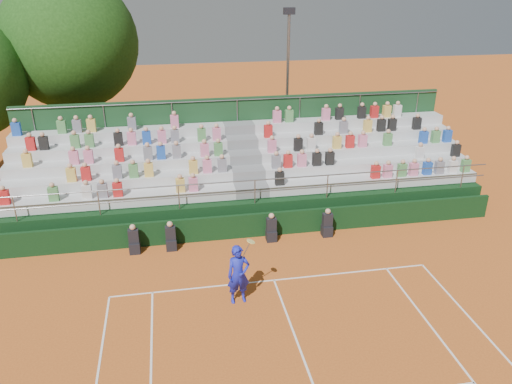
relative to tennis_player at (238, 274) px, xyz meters
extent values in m
plane|color=#C55E20|center=(1.36, 0.94, -1.00)|extent=(90.00, 90.00, 0.00)
cube|color=white|center=(1.36, 0.94, -1.00)|extent=(11.00, 0.06, 0.01)
cube|color=white|center=(1.36, -2.26, -1.00)|extent=(0.06, 6.40, 0.01)
cube|color=black|center=(1.36, 4.14, -0.50)|extent=(20.00, 0.15, 1.00)
cube|color=black|center=(-3.42, 3.69, -0.78)|extent=(0.40, 0.40, 0.44)
cube|color=black|center=(-3.42, 3.69, -0.30)|extent=(0.38, 0.25, 0.55)
sphere|color=tan|center=(-3.42, 3.69, 0.08)|extent=(0.22, 0.22, 0.22)
cube|color=black|center=(-2.05, 3.69, -0.78)|extent=(0.40, 0.40, 0.44)
cube|color=black|center=(-2.05, 3.69, -0.30)|extent=(0.38, 0.25, 0.55)
sphere|color=tan|center=(-2.05, 3.69, 0.08)|extent=(0.22, 0.22, 0.22)
cube|color=black|center=(1.83, 3.69, -0.78)|extent=(0.40, 0.40, 0.44)
cube|color=black|center=(1.83, 3.69, -0.30)|extent=(0.38, 0.25, 0.55)
sphere|color=tan|center=(1.83, 3.69, 0.08)|extent=(0.22, 0.22, 0.22)
cube|color=black|center=(4.11, 3.69, -0.78)|extent=(0.40, 0.40, 0.44)
cube|color=black|center=(4.11, 3.69, -0.30)|extent=(0.38, 0.25, 0.55)
sphere|color=tan|center=(4.11, 3.69, 0.08)|extent=(0.22, 0.22, 0.22)
cube|color=black|center=(1.36, 7.24, -0.40)|extent=(20.00, 5.20, 1.20)
cube|color=silver|center=(-3.99, 5.57, 0.41)|extent=(9.30, 0.85, 0.42)
cube|color=silver|center=(6.71, 5.57, 0.41)|extent=(9.30, 0.85, 0.42)
cube|color=slate|center=(1.36, 5.57, 0.41)|extent=(1.40, 0.85, 0.42)
cube|color=silver|center=(-3.99, 6.42, 0.83)|extent=(9.30, 0.85, 0.42)
cube|color=silver|center=(6.71, 6.42, 0.83)|extent=(9.30, 0.85, 0.42)
cube|color=slate|center=(1.36, 6.42, 0.83)|extent=(1.40, 0.85, 0.42)
cube|color=silver|center=(-3.99, 7.27, 1.25)|extent=(9.30, 0.85, 0.42)
cube|color=silver|center=(6.71, 7.27, 1.25)|extent=(9.30, 0.85, 0.42)
cube|color=slate|center=(1.36, 7.27, 1.25)|extent=(1.40, 0.85, 0.42)
cube|color=silver|center=(-3.99, 8.12, 1.67)|extent=(9.30, 0.85, 0.42)
cube|color=silver|center=(6.71, 8.12, 1.67)|extent=(9.30, 0.85, 0.42)
cube|color=slate|center=(1.36, 8.12, 1.67)|extent=(1.40, 0.85, 0.42)
cube|color=silver|center=(-3.99, 8.97, 2.09)|extent=(9.30, 0.85, 0.42)
cube|color=silver|center=(6.71, 8.97, 2.09)|extent=(9.30, 0.85, 0.42)
cube|color=slate|center=(1.36, 8.97, 2.09)|extent=(1.40, 0.85, 0.42)
cube|color=#183E1F|center=(1.36, 9.49, 1.20)|extent=(20.00, 0.12, 4.40)
cylinder|color=gray|center=(1.36, 4.69, 1.20)|extent=(20.00, 0.05, 0.05)
cylinder|color=gray|center=(1.36, 9.39, 3.30)|extent=(20.00, 0.05, 0.05)
cube|color=red|center=(-8.15, 5.42, 0.90)|extent=(0.36, 0.24, 0.56)
cube|color=#4C8C4C|center=(-6.38, 5.42, 0.90)|extent=(0.36, 0.24, 0.56)
cube|color=silver|center=(-5.14, 5.42, 0.90)|extent=(0.36, 0.24, 0.56)
cube|color=slate|center=(-4.55, 5.42, 0.90)|extent=(0.36, 0.24, 0.56)
cube|color=red|center=(-3.98, 5.42, 0.90)|extent=(0.36, 0.24, 0.56)
cube|color=gold|center=(-1.54, 5.42, 0.90)|extent=(0.36, 0.24, 0.56)
cube|color=pink|center=(-1.03, 5.42, 0.90)|extent=(0.36, 0.24, 0.56)
cube|color=gold|center=(-5.79, 6.27, 1.32)|extent=(0.36, 0.24, 0.56)
cube|color=red|center=(-5.23, 6.27, 1.32)|extent=(0.36, 0.24, 0.56)
cube|color=slate|center=(-4.01, 6.27, 1.32)|extent=(0.36, 0.24, 0.56)
cube|color=#4C8C4C|center=(-3.37, 6.27, 1.32)|extent=(0.36, 0.24, 0.56)
cube|color=gold|center=(-2.76, 6.27, 1.32)|extent=(0.36, 0.24, 0.56)
cube|color=gold|center=(-0.95, 6.27, 1.32)|extent=(0.36, 0.24, 0.56)
cube|color=pink|center=(-0.38, 6.27, 1.32)|extent=(0.36, 0.24, 0.56)
cube|color=slate|center=(0.25, 6.27, 1.32)|extent=(0.36, 0.24, 0.56)
cube|color=gold|center=(-7.57, 7.12, 1.74)|extent=(0.36, 0.24, 0.56)
cube|color=pink|center=(-5.76, 7.12, 1.74)|extent=(0.36, 0.24, 0.56)
cube|color=pink|center=(-5.18, 7.12, 1.74)|extent=(0.36, 0.24, 0.56)
cube|color=red|center=(-3.95, 7.12, 1.74)|extent=(0.36, 0.24, 0.56)
cube|color=slate|center=(-2.78, 7.12, 1.74)|extent=(0.36, 0.24, 0.56)
cube|color=#1E4CB2|center=(-2.24, 7.12, 1.74)|extent=(0.36, 0.24, 0.56)
cube|color=slate|center=(-1.58, 7.12, 1.74)|extent=(0.36, 0.24, 0.56)
cube|color=pink|center=(-0.40, 7.12, 1.74)|extent=(0.36, 0.24, 0.56)
cube|color=#4C8C4C|center=(0.19, 7.12, 1.74)|extent=(0.36, 0.24, 0.56)
cube|color=red|center=(-7.55, 7.97, 2.16)|extent=(0.36, 0.24, 0.56)
cube|color=black|center=(-7.03, 7.97, 2.16)|extent=(0.36, 0.24, 0.56)
cube|color=#4C8C4C|center=(-5.78, 7.97, 2.16)|extent=(0.36, 0.24, 0.56)
cube|color=#4C8C4C|center=(-5.19, 7.97, 2.16)|extent=(0.36, 0.24, 0.56)
cube|color=black|center=(-4.00, 7.97, 2.16)|extent=(0.36, 0.24, 0.56)
cube|color=pink|center=(-3.44, 7.97, 2.16)|extent=(0.36, 0.24, 0.56)
cube|color=#1E4CB2|center=(-2.81, 7.97, 2.16)|extent=(0.36, 0.24, 0.56)
cube|color=pink|center=(-2.16, 7.97, 2.16)|extent=(0.36, 0.24, 0.56)
cube|color=slate|center=(-1.60, 7.97, 2.16)|extent=(0.36, 0.24, 0.56)
cube|color=#4C8C4C|center=(-0.44, 7.97, 2.16)|extent=(0.36, 0.24, 0.56)
cube|color=pink|center=(0.22, 7.97, 2.16)|extent=(0.36, 0.24, 0.56)
cube|color=#1E4CB2|center=(-8.24, 8.82, 2.58)|extent=(0.36, 0.24, 0.56)
cube|color=#4C8C4C|center=(-6.39, 8.82, 2.58)|extent=(0.36, 0.24, 0.56)
cube|color=slate|center=(-5.75, 8.82, 2.58)|extent=(0.36, 0.24, 0.56)
cube|color=gold|center=(-5.16, 8.82, 2.58)|extent=(0.36, 0.24, 0.56)
cube|color=slate|center=(-3.43, 8.82, 2.58)|extent=(0.36, 0.24, 0.56)
cube|color=pink|center=(-1.57, 8.82, 2.58)|extent=(0.36, 0.24, 0.56)
cube|color=black|center=(2.52, 5.42, 0.90)|extent=(0.36, 0.24, 0.56)
cube|color=red|center=(6.72, 5.42, 0.90)|extent=(0.36, 0.24, 0.56)
cube|color=pink|center=(7.27, 5.42, 0.90)|extent=(0.36, 0.24, 0.56)
cube|color=#4C8C4C|center=(7.92, 5.42, 0.90)|extent=(0.36, 0.24, 0.56)
cube|color=pink|center=(8.46, 5.42, 0.90)|extent=(0.36, 0.24, 0.56)
cube|color=#1E4CB2|center=(9.10, 5.42, 0.90)|extent=(0.36, 0.24, 0.56)
cube|color=slate|center=(9.66, 5.42, 0.90)|extent=(0.36, 0.24, 0.56)
cube|color=silver|center=(10.29, 5.42, 0.90)|extent=(0.36, 0.24, 0.56)
cube|color=#4C8C4C|center=(10.92, 5.42, 0.90)|extent=(0.36, 0.24, 0.56)
cube|color=slate|center=(2.56, 6.27, 1.32)|extent=(0.36, 0.24, 0.56)
cube|color=red|center=(3.07, 6.27, 1.32)|extent=(0.36, 0.24, 0.56)
cube|color=pink|center=(3.68, 6.27, 1.32)|extent=(0.36, 0.24, 0.56)
cube|color=black|center=(4.35, 6.27, 1.32)|extent=(0.36, 0.24, 0.56)
cube|color=black|center=(4.93, 6.27, 1.32)|extent=(0.36, 0.24, 0.56)
cube|color=silver|center=(9.11, 6.27, 1.32)|extent=(0.36, 0.24, 0.56)
cube|color=black|center=(10.87, 6.27, 1.32)|extent=(0.36, 0.24, 0.56)
cube|color=pink|center=(2.55, 7.12, 1.74)|extent=(0.36, 0.24, 0.56)
cube|color=black|center=(3.73, 7.12, 1.74)|extent=(0.36, 0.24, 0.56)
cube|color=silver|center=(4.32, 7.12, 1.74)|extent=(0.36, 0.24, 0.56)
cube|color=gold|center=(5.51, 7.12, 1.74)|extent=(0.36, 0.24, 0.56)
cube|color=red|center=(6.12, 7.12, 1.74)|extent=(0.36, 0.24, 0.56)
cube|color=pink|center=(6.72, 7.12, 1.74)|extent=(0.36, 0.24, 0.56)
cube|color=#4C8C4C|center=(7.92, 7.12, 1.74)|extent=(0.36, 0.24, 0.56)
cube|color=#1E4CB2|center=(9.67, 7.12, 1.74)|extent=(0.36, 0.24, 0.56)
cube|color=#4C8C4C|center=(10.27, 7.12, 1.74)|extent=(0.36, 0.24, 0.56)
cube|color=#1E4CB2|center=(10.86, 7.12, 1.74)|extent=(0.36, 0.24, 0.56)
cube|color=red|center=(2.55, 7.97, 2.16)|extent=(0.36, 0.24, 0.56)
cube|color=black|center=(4.89, 7.97, 2.16)|extent=(0.36, 0.24, 0.56)
cube|color=slate|center=(6.09, 7.97, 2.16)|extent=(0.36, 0.24, 0.56)
cube|color=gold|center=(7.26, 7.97, 2.16)|extent=(0.36, 0.24, 0.56)
cube|color=black|center=(7.93, 7.97, 2.16)|extent=(0.36, 0.24, 0.56)
cube|color=black|center=(8.47, 7.97, 2.16)|extent=(0.36, 0.24, 0.56)
cube|color=black|center=(9.71, 7.97, 2.16)|extent=(0.36, 0.24, 0.56)
cube|color=pink|center=(3.13, 8.82, 2.58)|extent=(0.36, 0.24, 0.56)
cube|color=#4C8C4C|center=(3.71, 8.82, 2.58)|extent=(0.36, 0.24, 0.56)
cube|color=pink|center=(5.49, 8.82, 2.58)|extent=(0.36, 0.24, 0.56)
cube|color=black|center=(6.15, 8.82, 2.58)|extent=(0.36, 0.24, 0.56)
cube|color=black|center=(7.26, 8.82, 2.58)|extent=(0.36, 0.24, 0.56)
cube|color=red|center=(7.90, 8.82, 2.58)|extent=(0.36, 0.24, 0.56)
cube|color=gold|center=(8.53, 8.82, 2.58)|extent=(0.36, 0.24, 0.56)
cube|color=silver|center=(9.06, 8.82, 2.58)|extent=(0.36, 0.24, 0.56)
imported|color=#1820BB|center=(0.00, 0.00, 0.00)|extent=(0.78, 0.56, 2.00)
cylinder|color=gray|center=(0.25, 0.00, 0.85)|extent=(0.26, 0.03, 0.51)
cylinder|color=#E5D866|center=(0.40, 0.00, 1.15)|extent=(0.26, 0.28, 0.14)
cylinder|color=#392314|center=(-6.44, 14.14, 0.88)|extent=(0.50, 0.50, 3.76)
sphere|color=#163A0F|center=(-6.44, 14.14, 5.47)|extent=(6.77, 6.77, 6.77)
cylinder|color=gray|center=(4.75, 13.54, 2.84)|extent=(0.16, 0.16, 7.68)
cube|color=black|center=(4.75, 13.54, 6.85)|extent=(0.60, 0.25, 0.35)
camera|label=1|loc=(-1.81, -13.16, 8.71)|focal=35.00mm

